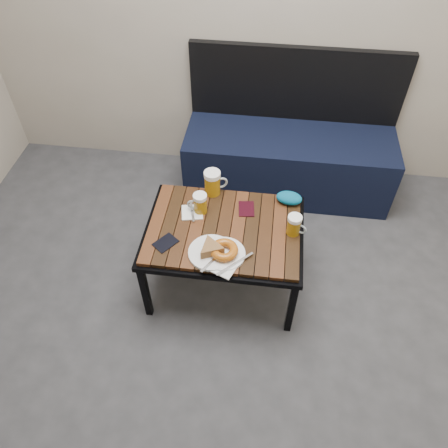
# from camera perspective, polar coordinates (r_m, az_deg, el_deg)

# --- Properties ---
(ground) EXTENTS (4.00, 4.00, 0.00)m
(ground) POSITION_cam_1_polar(r_m,az_deg,el_deg) (2.28, 3.54, -25.61)
(ground) COLOR #2D2D30
(ground) RESTS_ON ground
(room_shell) EXTENTS (4.00, 4.00, 4.00)m
(room_shell) POSITION_cam_1_polar(r_m,az_deg,el_deg) (1.25, 9.86, 26.82)
(room_shell) COLOR gray
(room_shell) RESTS_ON ground
(bench) EXTENTS (1.40, 0.50, 0.95)m
(bench) POSITION_cam_1_polar(r_m,az_deg,el_deg) (3.10, 8.40, 8.83)
(bench) COLOR black
(bench) RESTS_ON ground
(cafe_table) EXTENTS (0.84, 0.62, 0.47)m
(cafe_table) POSITION_cam_1_polar(r_m,az_deg,el_deg) (2.33, -0.00, -1.20)
(cafe_table) COLOR black
(cafe_table) RESTS_ON ground
(beer_mug_left) EXTENTS (0.11, 0.08, 0.12)m
(beer_mug_left) POSITION_cam_1_polar(r_m,az_deg,el_deg) (2.35, -3.19, 2.72)
(beer_mug_left) COLOR #9D6D0C
(beer_mug_left) RESTS_ON cafe_table
(beer_mug_centre) EXTENTS (0.14, 0.12, 0.15)m
(beer_mug_centre) POSITION_cam_1_polar(r_m,az_deg,el_deg) (2.44, -1.46, 5.43)
(beer_mug_centre) COLOR #9D6D0C
(beer_mug_centre) RESTS_ON cafe_table
(beer_mug_right) EXTENTS (0.11, 0.09, 0.12)m
(beer_mug_right) POSITION_cam_1_polar(r_m,az_deg,el_deg) (2.26, 9.17, -0.13)
(beer_mug_right) COLOR #9D6D0C
(beer_mug_right) RESTS_ON cafe_table
(plate_pie) EXTENTS (0.23, 0.23, 0.06)m
(plate_pie) POSITION_cam_1_polar(r_m,az_deg,el_deg) (2.17, -1.71, -3.45)
(plate_pie) COLOR white
(plate_pie) RESTS_ON cafe_table
(plate_bagel) EXTENTS (0.25, 0.25, 0.06)m
(plate_bagel) POSITION_cam_1_polar(r_m,az_deg,el_deg) (2.16, 0.00, -3.65)
(plate_bagel) COLOR white
(plate_bagel) RESTS_ON cafe_table
(napkin_left) EXTENTS (0.13, 0.15, 0.01)m
(napkin_left) POSITION_cam_1_polar(r_m,az_deg,el_deg) (2.38, -4.17, 1.54)
(napkin_left) COLOR white
(napkin_left) RESTS_ON cafe_table
(napkin_right) EXTENTS (0.16, 0.15, 0.01)m
(napkin_right) POSITION_cam_1_polar(r_m,az_deg,el_deg) (2.13, -0.19, -5.61)
(napkin_right) COLOR white
(napkin_right) RESTS_ON cafe_table
(passport_navy) EXTENTS (0.14, 0.14, 0.01)m
(passport_navy) POSITION_cam_1_polar(r_m,az_deg,el_deg) (2.25, -7.64, -2.46)
(passport_navy) COLOR black
(passport_navy) RESTS_ON cafe_table
(passport_burgundy) EXTENTS (0.10, 0.13, 0.01)m
(passport_burgundy) POSITION_cam_1_polar(r_m,az_deg,el_deg) (2.40, 2.94, 1.99)
(passport_burgundy) COLOR black
(passport_burgundy) RESTS_ON cafe_table
(knit_pouch) EXTENTS (0.15, 0.11, 0.06)m
(knit_pouch) POSITION_cam_1_polar(r_m,az_deg,el_deg) (2.44, 8.51, 3.38)
(knit_pouch) COLOR #05538B
(knit_pouch) RESTS_ON cafe_table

